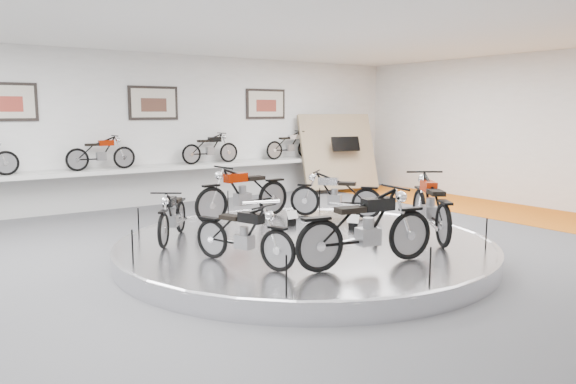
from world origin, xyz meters
TOP-DOWN VIEW (x-y plane):
  - floor at (0.00, 0.00)m, footprint 16.00×16.00m
  - ceiling at (0.00, 0.00)m, footprint 16.00×16.00m
  - wall_back at (0.00, 7.00)m, footprint 16.00×0.00m
  - wall_right at (8.00, 0.00)m, footprint 0.00×14.00m
  - orange_carpet_strip at (6.80, 0.00)m, footprint 2.40×12.60m
  - dado_band at (0.00, 6.98)m, footprint 15.68×0.04m
  - display_platform at (0.00, 0.30)m, footprint 6.40×6.40m
  - platform_rim at (0.00, 0.30)m, footprint 6.40×6.40m
  - shelf at (0.00, 6.70)m, footprint 11.00×0.55m
  - poster_left at (-3.50, 6.96)m, footprint 1.35×0.06m
  - poster_center at (0.00, 6.96)m, footprint 1.35×0.06m
  - poster_right at (3.50, 6.96)m, footprint 1.35×0.06m
  - display_panel at (5.60, 6.10)m, footprint 2.56×1.52m
  - shelf_bike_b at (-1.50, 6.70)m, footprint 1.22×0.43m
  - shelf_bike_c at (1.50, 6.70)m, footprint 1.22×0.43m
  - shelf_bike_d at (4.20, 6.70)m, footprint 1.22×0.43m
  - bike_a at (1.76, 1.61)m, footprint 1.49×1.64m
  - bike_b at (0.06, 2.48)m, footprint 1.95×0.82m
  - bike_c at (-1.86, 1.61)m, footprint 1.33×1.52m
  - bike_d at (-1.66, -0.45)m, footprint 1.03×1.63m
  - bike_e at (-0.26, -1.51)m, footprint 2.00×0.97m
  - bike_f at (1.92, -0.78)m, footprint 1.62×1.97m

SIDE VIEW (x-z plane):
  - floor at x=0.00m, z-range 0.00..0.00m
  - orange_carpet_strip at x=6.80m, z-range 0.00..0.01m
  - display_platform at x=0.00m, z-range 0.00..0.30m
  - platform_rim at x=0.00m, z-range 0.22..0.32m
  - dado_band at x=0.00m, z-range 0.00..1.10m
  - bike_c at x=-1.86m, z-range 0.30..1.18m
  - bike_d at x=-1.66m, z-range 0.30..1.20m
  - bike_a at x=1.76m, z-range 0.30..1.27m
  - bike_b at x=0.06m, z-range 0.30..1.42m
  - bike_f at x=1.92m, z-range 0.30..1.42m
  - bike_e at x=-0.26m, z-range 0.30..1.43m
  - shelf at x=0.00m, z-range 0.95..1.05m
  - display_panel at x=5.60m, z-range 0.10..2.40m
  - shelf_bike_b at x=-1.50m, z-range 1.05..1.78m
  - shelf_bike_c at x=1.50m, z-range 1.05..1.78m
  - shelf_bike_d at x=4.20m, z-range 1.05..1.78m
  - wall_back at x=0.00m, z-range -6.00..10.00m
  - wall_right at x=8.00m, z-range -5.00..9.00m
  - poster_left at x=-3.50m, z-range 2.26..3.14m
  - poster_center at x=0.00m, z-range 2.26..3.14m
  - poster_right at x=3.50m, z-range 2.26..3.14m
  - ceiling at x=0.00m, z-range 4.00..4.00m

